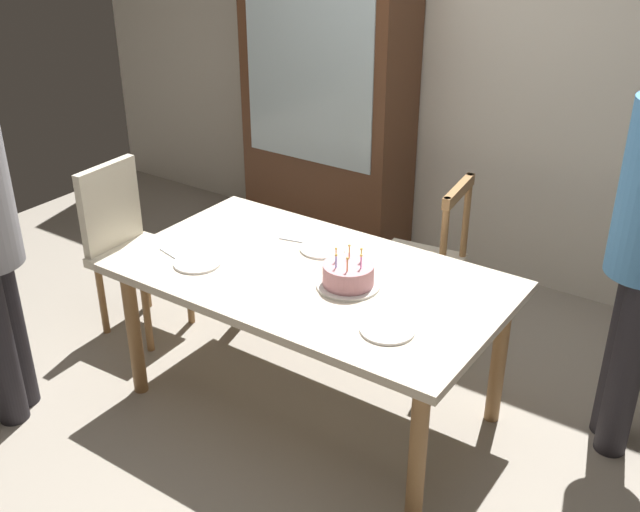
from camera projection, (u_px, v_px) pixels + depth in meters
The scene contains 12 objects.
ground at pixel (312, 403), 3.74m from camera, with size 6.40×6.40×0.00m, color #9E9384.
back_wall at pixel (489, 68), 4.51m from camera, with size 6.40×0.10×2.60m, color silver.
dining_table at pixel (311, 288), 3.44m from camera, with size 1.75×1.00×0.73m.
birthday_cake at pixel (348, 276), 3.28m from camera, with size 0.28×0.28×0.17m.
plate_near_celebrant at pixel (197, 263), 3.48m from camera, with size 0.22×0.22×0.01m, color white.
plate_far_side at pixel (323, 249), 3.61m from camera, with size 0.22×0.22×0.01m, color white.
plate_near_guest at pixel (387, 330), 2.98m from camera, with size 0.22×0.22×0.01m, color white.
fork_near_celebrant at pixel (171, 255), 3.56m from camera, with size 0.18×0.02×0.01m, color silver.
fork_far_side at pixel (296, 241), 3.70m from camera, with size 0.18×0.02×0.01m, color silver.
chair_spindle_back at pixel (421, 265), 4.06m from camera, with size 0.49×0.49×0.95m.
chair_upholstered at pixel (128, 240), 4.17m from camera, with size 0.46×0.46×0.95m.
china_cabinet at pixel (328, 111), 4.94m from camera, with size 1.10×0.45×1.90m.
Camera 1 is at (1.73, -2.45, 2.35)m, focal length 42.50 mm.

